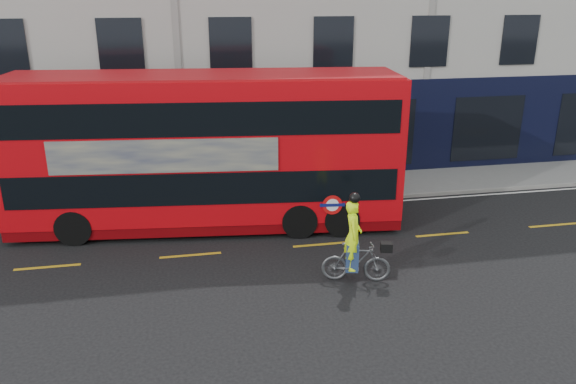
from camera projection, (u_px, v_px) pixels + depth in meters
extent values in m
plane|color=black|center=(192.00, 279.00, 15.19)|extent=(120.00, 120.00, 0.00)
cube|color=gray|center=(186.00, 197.00, 21.19)|extent=(60.00, 3.00, 0.12)
cube|color=gray|center=(187.00, 211.00, 19.80)|extent=(60.00, 0.12, 0.13)
cube|color=black|center=(183.00, 138.00, 21.92)|extent=(50.00, 0.08, 4.00)
cube|color=silver|center=(188.00, 216.00, 19.54)|extent=(58.00, 0.10, 0.01)
cube|color=red|center=(205.00, 146.00, 17.91)|extent=(12.55, 4.18, 4.42)
cube|color=#610307|center=(209.00, 215.00, 18.70)|extent=(12.55, 4.12, 0.34)
cube|color=black|center=(207.00, 175.00, 18.24)|extent=(12.07, 4.16, 1.01)
cube|color=black|center=(204.00, 110.00, 17.53)|extent=(12.07, 4.16, 1.01)
cube|color=#A10B10|center=(202.00, 75.00, 17.17)|extent=(12.30, 4.04, 0.09)
cube|color=black|center=(393.00, 171.00, 18.70)|extent=(0.32, 2.51, 1.01)
cube|color=black|center=(398.00, 107.00, 17.99)|extent=(0.32, 2.51, 1.01)
cube|color=black|center=(11.00, 180.00, 17.78)|extent=(0.32, 2.51, 1.01)
cube|color=tan|center=(164.00, 156.00, 16.46)|extent=(6.68, 0.80, 1.01)
cylinder|color=red|center=(332.00, 205.00, 17.39)|extent=(0.63, 0.09, 0.63)
cylinder|color=white|center=(332.00, 205.00, 17.39)|extent=(0.40, 0.07, 0.40)
cube|color=#0C1459|center=(332.00, 205.00, 17.38)|extent=(0.78, 0.11, 0.10)
cylinder|color=black|center=(335.00, 205.00, 18.95)|extent=(1.43, 2.96, 1.12)
cylinder|color=black|center=(296.00, 206.00, 18.85)|extent=(1.43, 2.96, 1.12)
cylinder|color=black|center=(85.00, 212.00, 18.33)|extent=(1.43, 2.96, 1.12)
imported|color=#4F5154|center=(356.00, 262.00, 14.94)|extent=(1.92, 0.98, 1.11)
imported|color=#CEFF0E|center=(353.00, 235.00, 14.68)|extent=(0.62, 0.78, 1.89)
cube|color=black|center=(386.00, 247.00, 14.73)|extent=(0.36, 0.31, 0.24)
cube|color=navy|center=(352.00, 256.00, 14.89)|extent=(0.43, 0.49, 0.77)
sphere|color=black|center=(355.00, 198.00, 14.34)|extent=(0.29, 0.29, 0.29)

